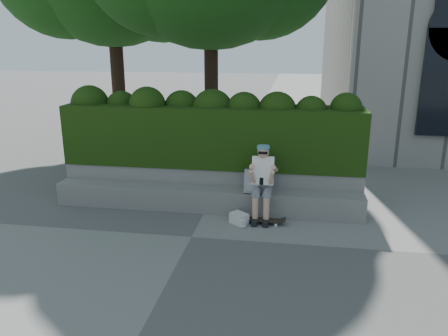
% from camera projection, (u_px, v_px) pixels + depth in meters
% --- Properties ---
extents(ground, '(80.00, 80.00, 0.00)m').
position_uv_depth(ground, '(191.00, 237.00, 7.39)').
color(ground, slate).
rests_on(ground, ground).
extents(bench_ledge, '(6.00, 0.45, 0.45)m').
position_uv_depth(bench_ledge, '(206.00, 199.00, 8.51)').
color(bench_ledge, gray).
rests_on(bench_ledge, ground).
extents(planter_wall, '(6.00, 0.50, 0.75)m').
position_uv_depth(planter_wall, '(210.00, 184.00, 8.92)').
color(planter_wall, gray).
rests_on(planter_wall, ground).
extents(hedge, '(6.00, 1.00, 1.20)m').
position_uv_depth(hedge, '(212.00, 135.00, 8.86)').
color(hedge, black).
rests_on(hedge, planter_wall).
extents(person, '(0.40, 0.76, 1.38)m').
position_uv_depth(person, '(263.00, 179.00, 8.02)').
color(person, slate).
rests_on(person, ground).
extents(skateboard, '(0.78, 0.22, 0.08)m').
position_uv_depth(skateboard, '(261.00, 220.00, 7.92)').
color(skateboard, black).
rests_on(skateboard, ground).
extents(backpack_plaid, '(0.32, 0.18, 0.45)m').
position_uv_depth(backpack_plaid, '(253.00, 181.00, 8.15)').
color(backpack_plaid, '#B7B6BB').
rests_on(backpack_plaid, bench_ledge).
extents(backpack_ground, '(0.38, 0.36, 0.20)m').
position_uv_depth(backpack_ground, '(239.00, 218.00, 7.91)').
color(backpack_ground, silver).
rests_on(backpack_ground, ground).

